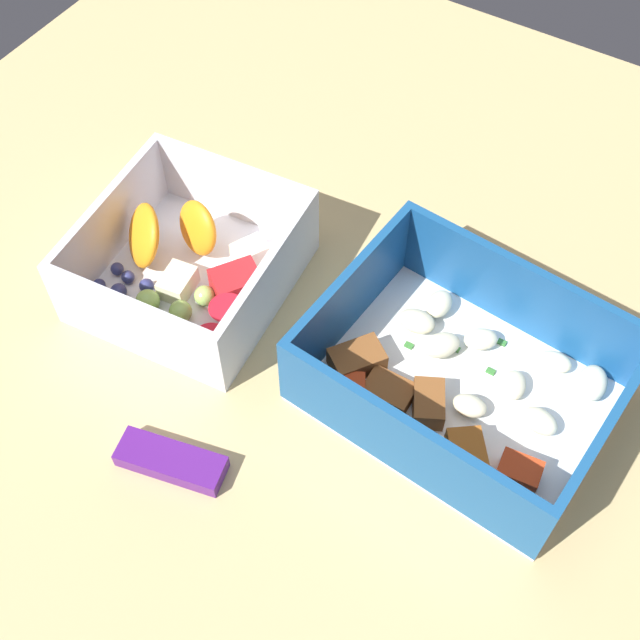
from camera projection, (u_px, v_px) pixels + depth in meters
table_surface at (311, 327)px, 60.98cm from camera, size 80.00×80.00×2.00cm
pasta_container at (460, 379)px, 54.76cm from camera, size 20.13×16.36×6.80cm
fruit_bowl at (189, 268)px, 60.19cm from camera, size 15.00×15.65×6.15cm
candy_bar at (171, 461)px, 53.02cm from camera, size 7.36×3.89×1.20cm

